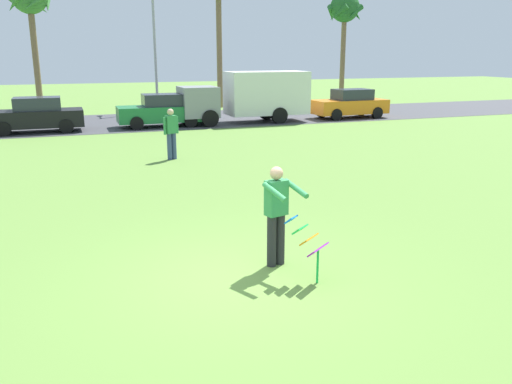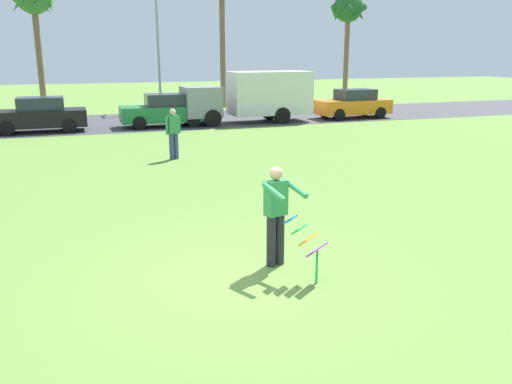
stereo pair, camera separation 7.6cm
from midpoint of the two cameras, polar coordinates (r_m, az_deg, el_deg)
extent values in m
plane|color=olive|center=(8.69, -1.38, -9.21)|extent=(120.00, 120.00, 0.00)
cube|color=#424247|center=(28.85, -14.53, 7.33)|extent=(120.00, 8.00, 0.01)
cylinder|color=#26262B|center=(9.06, 2.82, -5.12)|extent=(0.16, 0.16, 0.90)
cylinder|color=#26262B|center=(8.96, 1.90, -5.34)|extent=(0.16, 0.16, 0.90)
cube|color=#338C4C|center=(8.78, 2.42, -0.63)|extent=(0.40, 0.30, 0.60)
sphere|color=tan|center=(8.68, 2.45, 2.04)|extent=(0.22, 0.22, 0.22)
cylinder|color=#338C4C|center=(8.68, 4.57, 0.39)|extent=(0.24, 0.59, 0.24)
cylinder|color=#338C4C|center=(8.42, 2.22, -0.03)|extent=(0.24, 0.59, 0.24)
cube|color=blue|center=(8.39, 4.02, -2.99)|extent=(0.26, 0.25, 0.12)
cube|color=green|center=(8.36, 4.98, -4.06)|extent=(0.34, 0.31, 0.12)
cube|color=orange|center=(8.34, 5.95, -5.14)|extent=(0.42, 0.36, 0.12)
cube|color=purple|center=(8.32, 6.92, -6.23)|extent=(0.49, 0.42, 0.12)
cylinder|color=green|center=(8.42, 6.86, -8.02)|extent=(0.04, 0.04, 0.56)
cube|color=black|center=(26.32, -22.44, 7.40)|extent=(4.21, 1.72, 0.76)
cube|color=#282D38|center=(26.25, -22.25, 8.85)|extent=(2.02, 1.40, 0.60)
cylinder|color=black|center=(25.66, -25.34, 6.21)|extent=(0.64, 0.22, 0.64)
cylinder|color=black|center=(27.25, -25.05, 6.67)|extent=(0.64, 0.22, 0.64)
cylinder|color=black|center=(25.53, -19.51, 6.75)|extent=(0.64, 0.22, 0.64)
cylinder|color=black|center=(27.14, -19.55, 7.17)|extent=(0.64, 0.22, 0.64)
cube|color=#1E7238|center=(26.66, -9.87, 8.37)|extent=(4.22, 1.74, 0.76)
cube|color=#282D38|center=(26.62, -9.61, 9.80)|extent=(2.03, 1.41, 0.60)
cylinder|color=black|center=(25.73, -12.43, 7.30)|extent=(0.64, 0.23, 0.64)
cylinder|color=black|center=(27.32, -12.84, 7.70)|extent=(0.64, 0.23, 0.64)
cylinder|color=black|center=(26.14, -6.71, 7.66)|extent=(0.64, 0.23, 0.64)
cylinder|color=black|center=(27.71, -7.44, 8.04)|extent=(0.64, 0.23, 0.64)
cube|color=gray|center=(26.96, -5.91, 9.71)|extent=(1.82, 1.92, 1.50)
cube|color=silver|center=(28.06, 1.54, 10.70)|extent=(4.22, 2.04, 2.20)
cylinder|color=black|center=(26.24, -4.63, 7.96)|extent=(0.84, 0.29, 0.84)
cylinder|color=black|center=(28.00, -5.64, 8.37)|extent=(0.84, 0.29, 0.84)
cylinder|color=black|center=(27.44, 2.93, 8.29)|extent=(0.84, 0.29, 0.84)
cylinder|color=black|center=(29.14, 1.51, 8.68)|extent=(0.84, 0.29, 0.84)
cube|color=orange|center=(30.26, 10.49, 9.09)|extent=(4.25, 1.83, 0.76)
cube|color=#282D38|center=(30.28, 10.80, 10.34)|extent=(2.06, 1.46, 0.60)
cylinder|color=black|center=(28.93, 9.08, 8.26)|extent=(0.65, 0.24, 0.64)
cylinder|color=black|center=(30.33, 7.54, 8.61)|extent=(0.65, 0.24, 0.64)
cylinder|color=black|center=(30.32, 13.39, 8.34)|extent=(0.65, 0.24, 0.64)
cylinder|color=black|center=(31.66, 11.73, 8.69)|extent=(0.65, 0.24, 0.64)
cylinder|color=brown|center=(34.87, -22.37, 13.34)|extent=(0.36, 0.36, 6.57)
cone|color=#387A33|center=(34.95, -21.25, 18.45)|extent=(0.44, 1.56, 1.28)
cone|color=#387A33|center=(35.87, -22.32, 18.24)|extent=(1.62, 0.90, 1.28)
cone|color=#387A33|center=(35.57, -24.13, 18.10)|extent=(1.27, 1.52, 1.28)
cone|color=#387A33|center=(34.46, -24.27, 18.23)|extent=(1.27, 1.52, 1.28)
cone|color=#387A33|center=(34.07, -22.44, 18.46)|extent=(1.62, 0.90, 1.28)
cylinder|color=brown|center=(35.78, -3.58, 15.30)|extent=(0.36, 0.36, 7.69)
cylinder|color=brown|center=(40.42, 9.81, 14.24)|extent=(0.36, 0.36, 6.53)
sphere|color=#236028|center=(40.55, 10.04, 19.13)|extent=(2.10, 2.10, 2.10)
cone|color=#236028|center=(40.98, 11.23, 18.40)|extent=(0.44, 1.56, 1.28)
cone|color=#236028|center=(41.45, 9.74, 18.42)|extent=(1.62, 0.90, 1.28)
cone|color=#236028|center=(40.64, 8.61, 18.54)|extent=(1.27, 1.52, 1.28)
cone|color=#236028|center=(39.66, 9.40, 18.61)|extent=(1.27, 1.52, 1.28)
cone|color=#236028|center=(39.87, 11.06, 18.52)|extent=(1.62, 0.90, 1.28)
cylinder|color=#9E9EA3|center=(33.65, -10.46, 14.53)|extent=(0.16, 0.16, 7.00)
cylinder|color=#384772|center=(18.24, -9.03, 4.90)|extent=(0.16, 0.16, 0.90)
cylinder|color=#384772|center=(18.33, -8.54, 4.97)|extent=(0.16, 0.16, 0.90)
cube|color=#338C4C|center=(18.18, -8.88, 7.26)|extent=(0.41, 0.33, 0.60)
sphere|color=beige|center=(18.13, -8.93, 8.58)|extent=(0.22, 0.22, 0.22)
cylinder|color=#338C4C|center=(18.06, -9.53, 7.07)|extent=(0.09, 0.09, 0.58)
cylinder|color=#338C4C|center=(18.30, -8.22, 7.23)|extent=(0.09, 0.09, 0.58)
camera|label=1|loc=(0.04, -89.78, 0.06)|focal=36.88mm
camera|label=2|loc=(0.04, 90.22, -0.06)|focal=36.88mm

